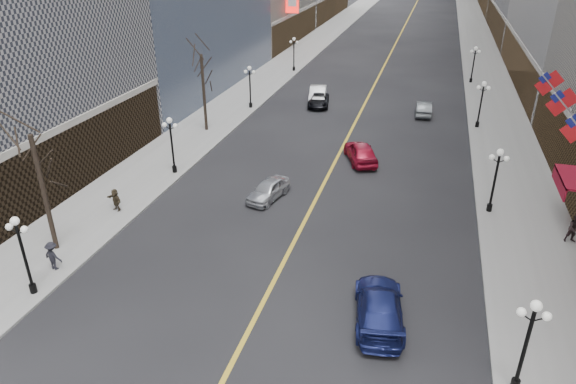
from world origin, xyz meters
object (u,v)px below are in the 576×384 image
Objects in this scene: car_nb_mid at (318,94)px; car_nb_far at (319,100)px; streetlamp_east_0 at (528,337)px; streetlamp_east_1 at (496,174)px; streetlamp_west_3 at (294,51)px; car_sb_mid at (361,152)px; streetlamp_east_3 at (474,61)px; car_nb_near at (268,190)px; streetlamp_west_1 at (171,139)px; car_sb_far at (424,108)px; streetlamp_east_2 at (482,99)px; car_sb_near at (379,307)px; streetlamp_west_0 at (22,248)px; streetlamp_west_2 at (250,82)px.

car_nb_far is at bearing -83.70° from car_nb_mid.
streetlamp_east_0 is 1.00× the size of streetlamp_east_1.
car_sb_mid is (13.80, -29.49, -2.04)m from streetlamp_west_3.
car_nb_near is at bearing -111.67° from streetlamp_east_3.
car_sb_mid is at bearing 25.25° from streetlamp_west_1.
car_nb_mid reaches higher than car_sb_far.
streetlamp_east_2 reaches higher than car_nb_mid.
car_sb_far is (-5.29, -15.13, -2.17)m from streetlamp_east_3.
streetlamp_east_1 is 0.80× the size of car_sb_near.
streetlamp_east_1 is at bearing 21.35° from car_nb_near.
streetlamp_west_3 is 16.74m from car_nb_far.
streetlamp_west_1 is at bearing 46.05° from car_sb_far.
streetlamp_east_0 is at bearing 95.47° from car_sb_far.
streetlamp_east_2 is 1.00× the size of streetlamp_west_3.
car_sb_mid is (13.80, 22.51, -2.04)m from streetlamp_west_0.
car_sb_far is (-5.29, 36.87, -2.17)m from streetlamp_east_0.
car_nb_near is 0.80× the size of car_nb_mid.
streetlamp_west_2 is 0.80× the size of car_sb_near.
car_nb_far is 15.97m from car_sb_mid.
streetlamp_west_3 is at bearing 116.11° from car_nb_near.
streetlamp_west_3 is (-23.60, 36.00, 0.00)m from streetlamp_east_1.
streetlamp_east_0 is 1.09× the size of car_nb_near.
car_nb_mid reaches higher than car_nb_far.
streetlamp_west_3 is at bearing 114.41° from streetlamp_east_0.
car_sb_near is at bearing 9.36° from streetlamp_west_0.
streetlamp_west_0 is at bearing -110.42° from car_nb_far.
car_nb_near is 0.94× the size of car_sb_far.
streetlamp_east_0 is 52.00m from streetlamp_east_3.
streetlamp_west_0 is 1.09× the size of car_nb_near.
streetlamp_west_3 is 32.63m from car_sb_mid.
car_nb_near is at bearing -127.00° from streetlamp_east_2.
streetlamp_east_1 is 1.02× the size of car_sb_far.
car_sb_mid is (-9.80, 6.51, -2.04)m from streetlamp_east_1.
streetlamp_east_3 is at bearing 37.33° from streetlamp_west_2.
car_sb_far is at bearing 104.21° from streetlamp_east_1.
streetlamp_east_2 is 17.06m from car_nb_far.
car_nb_far is 35.67m from car_sb_near.
streetlamp_east_1 is at bearing 34.14° from streetlamp_west_0.
streetlamp_east_1 is at bearing -123.41° from car_sb_near.
streetlamp_east_1 is 28.56m from car_nb_mid.
car_nb_mid is 1.02× the size of car_sb_mid.
streetlamp_west_2 is 1.02× the size of car_sb_far.
streetlamp_east_0 is 41.39m from streetlamp_west_2.
streetlamp_east_2 is 1.09× the size of car_nb_near.
car_nb_far is at bearing 71.65° from streetlamp_west_1.
car_nb_mid is at bearing 113.90° from streetlamp_east_0.
car_nb_mid is 1.07× the size of car_nb_far.
car_nb_far is (6.94, 2.93, -2.23)m from streetlamp_west_2.
streetlamp_east_3 is at bearing 0.00° from streetlamp_west_3.
streetlamp_east_3 is at bearing -105.91° from car_sb_near.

